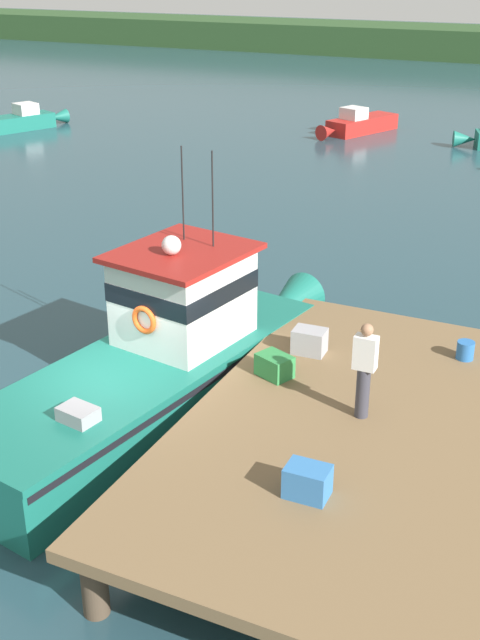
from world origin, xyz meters
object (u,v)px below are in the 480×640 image
main_fishing_boat (164,359)px  deckhand_by_the_boat (364,369)px  crate_stack_near_edge (275,366)px  crate_single_by_cleat (307,481)px  moored_boat_near_channel (358,124)px  crate_single_far (309,341)px  moored_boat_far_right (21,121)px  bait_bucket (465,350)px

main_fishing_boat → deckhand_by_the_boat: main_fishing_boat is taller
main_fishing_boat → deckhand_by_the_boat: bearing=-9.9°
main_fishing_boat → crate_stack_near_edge: size_ratio=16.61×
crate_single_by_cleat → deckhand_by_the_boat: (0.03, 2.35, 0.63)m
crate_stack_near_edge → crate_single_by_cleat: bearing=-59.5°
crate_single_by_cleat → moored_boat_near_channel: crate_single_by_cleat is taller
crate_single_far → moored_boat_near_channel: bearing=105.8°
moored_boat_near_channel → crate_stack_near_edge: bearing=-75.3°
moored_boat_near_channel → moored_boat_far_right: bearing=-157.8°
main_fishing_boat → moored_boat_far_right: 28.74m
bait_bucket → crate_single_far: bearing=-159.7°
crate_single_by_cleat → main_fishing_boat: bearing=143.0°
crate_single_far → deckhand_by_the_boat: (1.58, -1.78, 0.62)m
deckhand_by_the_boat → moored_boat_near_channel: deckhand_by_the_boat is taller
crate_stack_near_edge → moored_boat_far_right: crate_stack_near_edge is taller
deckhand_by_the_boat → crate_stack_near_edge: bearing=160.1°
crate_single_far → moored_boat_far_right: 29.86m
moored_boat_far_right → moored_boat_near_channel: bearing=22.2°
crate_single_far → bait_bucket: 2.85m
crate_stack_near_edge → bait_bucket: crate_stack_near_edge is taller
crate_single_far → crate_stack_near_edge: size_ratio=1.00×
crate_single_far → crate_stack_near_edge: 1.15m
crate_single_by_cleat → deckhand_by_the_boat: bearing=89.3°
crate_stack_near_edge → crate_single_by_cleat: 3.48m
main_fishing_boat → crate_single_by_cleat: size_ratio=16.61×
bait_bucket → moored_boat_far_right: bearing=144.0°
bait_bucket → moored_boat_near_channel: bearing=111.9°
moored_boat_near_channel → crate_single_by_cleat: bearing=-73.5°
crate_single_far → crate_stack_near_edge: crate_single_far is taller
crate_single_far → deckhand_by_the_boat: deckhand_by_the_boat is taller
crate_single_far → crate_stack_near_edge: (-0.22, -1.13, -0.03)m
main_fishing_boat → bait_bucket: size_ratio=29.31×
main_fishing_boat → crate_single_by_cleat: main_fishing_boat is taller
moored_boat_far_right → moored_boat_near_channel: (15.42, 6.30, 0.01)m
crate_single_far → moored_boat_far_right: bearing=139.5°
moored_boat_far_right → crate_stack_near_edge: bearing=-42.4°
crate_stack_near_edge → deckhand_by_the_boat: bearing=-19.9°
main_fishing_boat → moored_boat_near_channel: main_fishing_boat is taller
crate_single_far → crate_single_by_cleat: 4.41m
main_fishing_boat → moored_boat_near_channel: size_ratio=1.98×
main_fishing_boat → moored_boat_near_channel: bearing=100.1°
crate_stack_near_edge → moored_boat_near_channel: 27.75m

